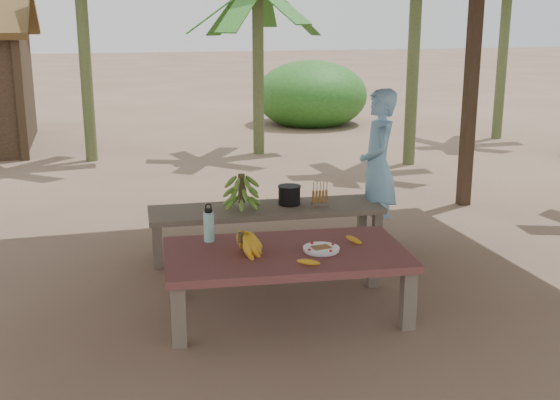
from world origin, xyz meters
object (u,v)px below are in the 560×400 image
object	(u,v)px
work_table	(286,259)
bench	(266,213)
ripe_banana_bunch	(241,243)
plate	(321,249)
cooking_pot	(289,196)
water_flask	(209,225)
woman	(378,167)

from	to	relation	value
work_table	bench	bearing A→B (deg)	87.20
ripe_banana_bunch	plate	bearing A→B (deg)	-8.33
bench	cooking_pot	distance (m)	0.28
plate	water_flask	bearing A→B (deg)	148.79
work_table	plate	world-z (taller)	plate
work_table	water_flask	xyz separation A→B (m)	(-0.51, 0.38, 0.19)
ripe_banana_bunch	cooking_pot	size ratio (longest dim) A/B	1.47
work_table	ripe_banana_bunch	xyz separation A→B (m)	(-0.34, 0.00, 0.16)
work_table	water_flask	world-z (taller)	water_flask
bench	plate	xyz separation A→B (m)	(0.05, -1.49, 0.12)
cooking_pot	woman	world-z (taller)	woman
plate	water_flask	distance (m)	0.90
water_flask	bench	bearing A→B (deg)	55.22
cooking_pot	ripe_banana_bunch	bearing A→B (deg)	-118.44
work_table	cooking_pot	world-z (taller)	cooking_pot
water_flask	plate	bearing A→B (deg)	-31.21
ripe_banana_bunch	bench	bearing A→B (deg)	68.82
bench	woman	size ratio (longest dim) A/B	1.46
bench	water_flask	size ratio (longest dim) A/B	7.31
work_table	plate	xyz separation A→B (m)	(0.25, -0.08, 0.08)
bench	water_flask	distance (m)	1.28
woman	bench	bearing A→B (deg)	-73.97
work_table	ripe_banana_bunch	size ratio (longest dim) A/B	6.13
bench	cooking_pot	bearing A→B (deg)	12.73
ripe_banana_bunch	woman	distance (m)	2.23
water_flask	woman	xyz separation A→B (m)	(1.86, 1.07, 0.14)
woman	work_table	bearing A→B (deg)	-28.72
bench	woman	bearing A→B (deg)	5.37
ripe_banana_bunch	woman	xyz separation A→B (m)	(1.69, 1.45, 0.17)
work_table	water_flask	distance (m)	0.67
plate	cooking_pot	world-z (taller)	cooking_pot
ripe_banana_bunch	woman	world-z (taller)	woman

